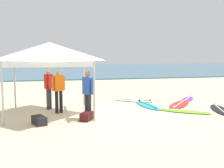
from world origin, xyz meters
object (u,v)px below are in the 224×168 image
gear_bag_by_pole (39,120)px  surfboard_black (220,109)px  surfboard_lime (184,111)px  surfboard_white (134,101)px  person_orange (59,88)px  gear_bag_near_tent (87,116)px  canopy_tent (49,52)px  surfboard_purple (187,99)px  person_red (49,86)px  surfboard_cyan (147,105)px  surfboard_red (179,104)px  person_blue (88,91)px

gear_bag_by_pole → surfboard_black: bearing=5.5°
surfboard_black → surfboard_lime: 1.62m
surfboard_white → gear_bag_by_pole: (-4.34, -3.47, 0.10)m
surfboard_white → surfboard_lime: bearing=-66.6°
person_orange → gear_bag_near_tent: person_orange is taller
canopy_tent → surfboard_purple: bearing=14.1°
person_orange → gear_bag_by_pole: (-0.68, -1.65, -0.85)m
gear_bag_near_tent → canopy_tent: bearing=132.3°
gear_bag_near_tent → gear_bag_by_pole: size_ratio=1.00×
person_red → person_orange: size_ratio=1.00×
surfboard_lime → gear_bag_near_tent: (-3.93, -0.45, 0.10)m
person_red → gear_bag_by_pole: 2.62m
surfboard_cyan → person_orange: bearing=-171.9°
surfboard_lime → surfboard_cyan: bearing=123.3°
canopy_tent → gear_bag_by_pole: bearing=-102.8°
surfboard_red → surfboard_lime: (-0.51, -1.37, 0.00)m
surfboard_red → surfboard_lime: bearing=-110.6°
surfboard_purple → surfboard_lime: (-1.59, -2.61, -0.00)m
surfboard_cyan → person_orange: 4.03m
surfboard_cyan → surfboard_black: same height
gear_bag_near_tent → surfboard_cyan: bearing=33.5°
canopy_tent → person_orange: 1.44m
canopy_tent → person_red: size_ratio=1.80×
surfboard_white → person_blue: (-2.67, -2.95, 0.95)m
person_blue → gear_bag_by_pole: (-1.68, -0.52, -0.85)m
surfboard_cyan → surfboard_white: 1.28m
canopy_tent → surfboard_white: (3.98, 1.86, -2.35)m
surfboard_cyan → canopy_tent: bearing=-172.0°
canopy_tent → surfboard_lime: 5.75m
canopy_tent → person_orange: (0.32, 0.04, -1.40)m
surfboard_lime → person_blue: bearing=-177.3°
surfboard_cyan → surfboard_black: (2.60, -1.52, -0.00)m
surfboard_lime → person_red: 5.61m
surfboard_red → person_blue: 4.74m
canopy_tent → person_red: (-0.06, 0.85, -1.40)m
surfboard_purple → surfboard_lime: size_ratio=0.86×
surfboard_lime → person_red: (-5.24, 1.76, 0.95)m
person_orange → person_blue: (0.99, -1.13, 0.00)m
surfboard_purple → surfboard_black: (0.02, -2.62, -0.00)m
canopy_tent → person_orange: size_ratio=1.80×
canopy_tent → surfboard_cyan: canopy_tent is taller
surfboard_white → surfboard_purple: bearing=-3.2°
person_orange → gear_bag_near_tent: size_ratio=2.85×
surfboard_black → surfboard_white: bearing=135.3°
person_orange → person_blue: bearing=-48.7°
canopy_tent → surfboard_purple: size_ratio=1.79×
surfboard_purple → gear_bag_near_tent: gear_bag_near_tent is taller
surfboard_purple → person_red: (-6.83, -0.85, 0.95)m
surfboard_black → person_orange: 6.61m
surfboard_cyan → surfboard_white: same height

